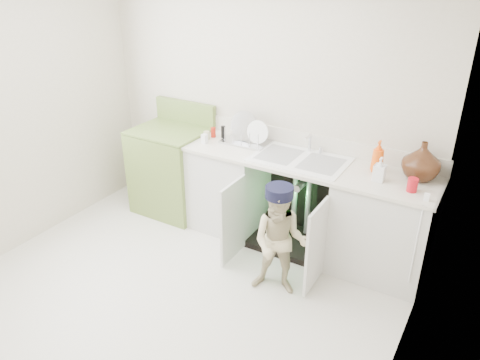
% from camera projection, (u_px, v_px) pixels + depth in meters
% --- Properties ---
extents(ground, '(3.50, 3.50, 0.00)m').
position_uv_depth(ground, '(174.00, 294.00, 3.91)').
color(ground, '#B8B2A2').
rests_on(ground, ground).
extents(room_shell, '(6.00, 5.50, 1.26)m').
position_uv_depth(room_shell, '(164.00, 157.00, 3.36)').
color(room_shell, beige).
rests_on(room_shell, ground).
extents(counter_run, '(2.44, 1.02, 1.22)m').
position_uv_depth(counter_run, '(301.00, 202.00, 4.37)').
color(counter_run, silver).
rests_on(counter_run, ground).
extents(avocado_stove, '(0.74, 0.65, 1.15)m').
position_uv_depth(avocado_stove, '(173.00, 169.00, 5.03)').
color(avocado_stove, olive).
rests_on(avocado_stove, ground).
extents(repair_worker, '(0.54, 0.60, 0.97)m').
position_uv_depth(repair_worker, '(280.00, 241.00, 3.75)').
color(repair_worker, beige).
rests_on(repair_worker, ground).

